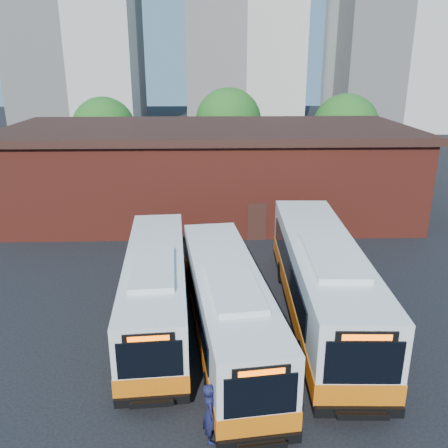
{
  "coord_description": "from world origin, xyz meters",
  "views": [
    {
      "loc": [
        0.06,
        -14.1,
        10.73
      ],
      "look_at": [
        0.75,
        7.99,
        3.14
      ],
      "focal_mm": 38.0,
      "sensor_mm": 36.0,
      "label": 1
    }
  ],
  "objects_px": {
    "bus_mideast": "(228,309)",
    "bus_east": "(321,283)",
    "transit_worker": "(210,413)",
    "bus_midwest": "(156,290)"
  },
  "relations": [
    {
      "from": "bus_mideast",
      "to": "bus_east",
      "type": "xyz_separation_m",
      "value": [
        4.13,
        1.84,
        0.19
      ]
    },
    {
      "from": "bus_east",
      "to": "transit_worker",
      "type": "bearing_deg",
      "value": -122.38
    },
    {
      "from": "bus_mideast",
      "to": "transit_worker",
      "type": "height_order",
      "value": "bus_mideast"
    },
    {
      "from": "bus_east",
      "to": "bus_midwest",
      "type": "bearing_deg",
      "value": -177.26
    },
    {
      "from": "transit_worker",
      "to": "bus_midwest",
      "type": "bearing_deg",
      "value": 14.17
    },
    {
      "from": "bus_midwest",
      "to": "bus_east",
      "type": "distance_m",
      "value": 7.12
    },
    {
      "from": "bus_east",
      "to": "transit_worker",
      "type": "distance_m",
      "value": 8.55
    },
    {
      "from": "bus_midwest",
      "to": "bus_east",
      "type": "bearing_deg",
      "value": -3.59
    },
    {
      "from": "transit_worker",
      "to": "bus_mideast",
      "type": "bearing_deg",
      "value": -11.77
    },
    {
      "from": "bus_east",
      "to": "transit_worker",
      "type": "relative_size",
      "value": 7.07
    }
  ]
}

